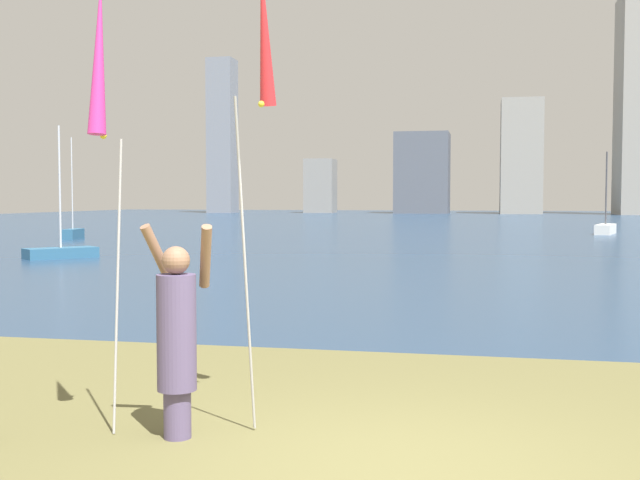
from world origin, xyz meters
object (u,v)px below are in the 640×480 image
object	(u,v)px
kite_flag_left	(100,64)
sailboat_6	(73,233)
kite_flag_right	(264,43)
sailboat_1	(606,228)
sailboat_0	(61,251)
person	(177,333)

from	to	relation	value
kite_flag_left	sailboat_6	size ratio (longest dim) A/B	0.79
kite_flag_right	sailboat_1	xyz separation A→B (m)	(8.87, 40.73, -3.27)
sailboat_0	sailboat_6	world-z (taller)	sailboat_6
sailboat_0	sailboat_6	xyz separation A→B (m)	(-5.95, 11.41, 0.09)
sailboat_1	sailboat_6	bearing A→B (deg)	-157.42
sailboat_0	sailboat_1	bearing A→B (deg)	46.76
sailboat_0	sailboat_1	distance (m)	31.31
person	sailboat_0	size ratio (longest dim) A/B	0.41
person	kite_flag_right	size ratio (longest dim) A/B	0.44
person	sailboat_1	bearing A→B (deg)	89.28
person	sailboat_0	distance (m)	22.14
sailboat_0	kite_flag_right	bearing A→B (deg)	-54.94
person	kite_flag_right	distance (m)	2.83
person	sailboat_1	distance (m)	42.51
sailboat_1	kite_flag_right	bearing A→B (deg)	-102.29
kite_flag_left	sailboat_0	bearing A→B (deg)	121.11
sailboat_6	sailboat_1	bearing A→B (deg)	22.58
kite_flag_left	sailboat_0	world-z (taller)	sailboat_0
kite_flag_left	kite_flag_right	size ratio (longest dim) A/B	0.93
sailboat_0	sailboat_1	world-z (taller)	sailboat_1
person	kite_flag_left	bearing A→B (deg)	-150.77
kite_flag_right	sailboat_1	world-z (taller)	sailboat_1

